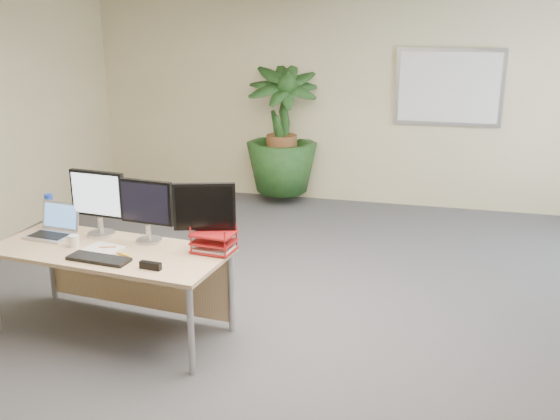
% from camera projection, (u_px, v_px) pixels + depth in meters
% --- Properties ---
extents(floor, '(8.00, 8.00, 0.00)m').
position_uv_depth(floor, '(270.00, 345.00, 4.75)').
color(floor, '#46464B').
rests_on(floor, ground).
extents(back_wall, '(7.00, 0.04, 2.70)m').
position_uv_depth(back_wall, '(352.00, 100.00, 8.04)').
color(back_wall, beige).
rests_on(back_wall, floor).
extents(whiteboard, '(1.30, 0.04, 0.95)m').
position_uv_depth(whiteboard, '(449.00, 87.00, 7.66)').
color(whiteboard, '#B8B8BD').
rests_on(whiteboard, back_wall).
extents(desk, '(1.89, 0.94, 0.70)m').
position_uv_depth(desk, '(118.00, 262.00, 4.87)').
color(desk, tan).
rests_on(desk, floor).
extents(floor_plant, '(1.05, 1.05, 1.50)m').
position_uv_depth(floor_plant, '(282.00, 147.00, 8.14)').
color(floor_plant, '#163D18').
rests_on(floor_plant, floor).
extents(monitor_left, '(0.48, 0.22, 0.53)m').
position_uv_depth(monitor_left, '(98.00, 199.00, 4.96)').
color(monitor_left, '#AFAFB4').
rests_on(monitor_left, desk).
extents(monitor_right, '(0.45, 0.20, 0.50)m').
position_uv_depth(monitor_right, '(147.00, 207.00, 4.81)').
color(monitor_right, '#AFAFB4').
rests_on(monitor_right, desk).
extents(monitor_dark, '(0.46, 0.21, 0.52)m').
position_uv_depth(monitor_dark, '(205.00, 212.00, 4.65)').
color(monitor_dark, '#AFAFB4').
rests_on(monitor_dark, desk).
extents(laptop, '(0.38, 0.34, 0.25)m').
position_uv_depth(laptop, '(54.00, 228.00, 5.03)').
color(laptop, silver).
rests_on(laptop, desk).
extents(keyboard, '(0.48, 0.20, 0.03)m').
position_uv_depth(keyboard, '(99.00, 259.00, 4.52)').
color(keyboard, black).
rests_on(keyboard, desk).
extents(coffee_mug, '(0.12, 0.08, 0.09)m').
position_uv_depth(coffee_mug, '(74.00, 241.00, 4.78)').
color(coffee_mug, white).
rests_on(coffee_mug, desk).
extents(spiral_notebook, '(0.30, 0.25, 0.01)m').
position_uv_depth(spiral_notebook, '(104.00, 249.00, 4.73)').
color(spiral_notebook, silver).
rests_on(spiral_notebook, desk).
extents(orange_pen, '(0.13, 0.05, 0.01)m').
position_uv_depth(orange_pen, '(108.00, 247.00, 4.74)').
color(orange_pen, orange).
rests_on(orange_pen, spiral_notebook).
extents(yellow_highlighter, '(0.13, 0.06, 0.02)m').
position_uv_depth(yellow_highlighter, '(124.00, 255.00, 4.61)').
color(yellow_highlighter, yellow).
rests_on(yellow_highlighter, desk).
extents(water_bottle, '(0.07, 0.07, 0.29)m').
position_uv_depth(water_bottle, '(50.00, 212.00, 5.19)').
color(water_bottle, silver).
rests_on(water_bottle, desk).
extents(letter_tray, '(0.33, 0.26, 0.14)m').
position_uv_depth(letter_tray, '(214.00, 243.00, 4.67)').
color(letter_tray, maroon).
rests_on(letter_tray, desk).
extents(stapler, '(0.16, 0.06, 0.05)m').
position_uv_depth(stapler, '(151.00, 266.00, 4.36)').
color(stapler, black).
rests_on(stapler, desk).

